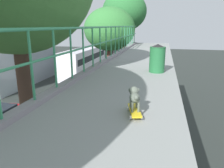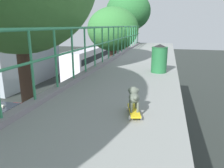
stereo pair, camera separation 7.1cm
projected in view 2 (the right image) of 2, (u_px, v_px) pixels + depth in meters
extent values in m
cube|color=gray|center=(71.00, 168.00, 2.33)|extent=(2.50, 30.21, 0.36)
cube|color=black|center=(74.00, 148.00, 2.37)|extent=(2.45, 0.06, 0.00)
cylinder|color=#368F60|center=(32.00, 66.00, 3.49)|extent=(0.04, 0.04, 1.15)
cylinder|color=#368F60|center=(56.00, 59.00, 4.23)|extent=(0.04, 0.04, 1.15)
cylinder|color=#368F60|center=(73.00, 54.00, 4.96)|extent=(0.04, 0.04, 1.15)
cylinder|color=#368F60|center=(85.00, 50.00, 5.70)|extent=(0.04, 0.04, 1.15)
cylinder|color=#368F60|center=(95.00, 47.00, 6.43)|extent=(0.04, 0.04, 1.15)
cylinder|color=#368F60|center=(102.00, 45.00, 7.16)|extent=(0.04, 0.04, 1.15)
cylinder|color=#368F60|center=(109.00, 43.00, 7.90)|extent=(0.04, 0.04, 1.15)
cylinder|color=#368F60|center=(114.00, 42.00, 8.63)|extent=(0.04, 0.04, 1.15)
cylinder|color=#368F60|center=(118.00, 40.00, 9.37)|extent=(0.04, 0.04, 1.15)
cylinder|color=#368F60|center=(122.00, 39.00, 10.10)|extent=(0.04, 0.04, 1.15)
cylinder|color=#368F60|center=(125.00, 38.00, 10.83)|extent=(0.04, 0.04, 1.15)
cylinder|color=#368F60|center=(128.00, 38.00, 11.57)|extent=(0.04, 0.04, 1.15)
cylinder|color=#368F60|center=(130.00, 37.00, 12.30)|extent=(0.04, 0.04, 1.15)
cylinder|color=#368F60|center=(133.00, 36.00, 13.04)|extent=(0.04, 0.04, 1.15)
cylinder|color=#368F60|center=(134.00, 36.00, 13.77)|extent=(0.04, 0.04, 1.15)
cylinder|color=#368F60|center=(136.00, 35.00, 14.50)|extent=(0.04, 0.04, 1.15)
cylinder|color=#368F60|center=(138.00, 35.00, 15.24)|extent=(0.04, 0.04, 1.15)
cube|color=slate|center=(11.00, 167.00, 9.04)|extent=(1.61, 4.50, 0.70)
cube|color=#1E232B|center=(4.00, 158.00, 8.58)|extent=(1.34, 2.16, 0.62)
cylinder|color=black|center=(45.00, 156.00, 10.20)|extent=(0.22, 0.63, 0.63)
cylinder|color=black|center=(18.00, 151.00, 10.57)|extent=(0.22, 0.63, 0.63)
cube|color=red|center=(1.00, 120.00, 13.61)|extent=(1.78, 4.56, 0.64)
cube|color=#1E232B|center=(2.00, 111.00, 13.60)|extent=(1.50, 1.85, 0.51)
cube|color=silver|center=(1.00, 106.00, 13.51)|extent=(0.36, 0.16, 0.12)
cylinder|color=black|center=(28.00, 115.00, 14.84)|extent=(0.21, 0.62, 0.62)
cylinder|color=black|center=(7.00, 113.00, 15.25)|extent=(0.21, 0.62, 0.62)
cube|color=black|center=(80.00, 107.00, 15.85)|extent=(1.69, 4.55, 0.58)
cube|color=#1E232B|center=(78.00, 100.00, 15.40)|extent=(1.41, 2.13, 0.60)
cylinder|color=black|center=(96.00, 103.00, 17.02)|extent=(0.20, 0.66, 0.66)
cylinder|color=black|center=(78.00, 102.00, 17.41)|extent=(0.20, 0.66, 0.66)
cylinder|color=black|center=(83.00, 118.00, 14.39)|extent=(0.20, 0.66, 0.66)
cylinder|color=black|center=(61.00, 115.00, 14.78)|extent=(0.20, 0.66, 0.66)
cube|color=white|center=(88.00, 61.00, 27.85)|extent=(2.33, 11.28, 3.18)
cube|color=black|center=(88.00, 56.00, 27.70)|extent=(2.35, 10.38, 0.70)
cylinder|color=black|center=(105.00, 66.00, 31.64)|extent=(0.28, 0.96, 0.96)
cylinder|color=black|center=(91.00, 66.00, 32.17)|extent=(0.28, 0.96, 0.96)
cylinder|color=black|center=(88.00, 77.00, 25.05)|extent=(0.28, 0.96, 0.96)
cylinder|color=black|center=(71.00, 76.00, 25.59)|extent=(0.28, 0.96, 0.96)
cylinder|color=#493228|center=(32.00, 126.00, 6.83)|extent=(0.40, 0.40, 6.42)
cylinder|color=brown|center=(113.00, 77.00, 16.20)|extent=(0.46, 0.46, 5.05)
ellipsoid|color=#367B39|center=(113.00, 29.00, 15.27)|extent=(3.63, 3.63, 3.07)
cylinder|color=#523430|center=(127.00, 55.00, 23.13)|extent=(0.55, 0.55, 6.45)
ellipsoid|color=#2D7136|center=(128.00, 11.00, 21.95)|extent=(4.54, 4.54, 3.92)
cube|color=gold|center=(134.00, 110.00, 3.24)|extent=(0.28, 0.56, 0.02)
cylinder|color=white|center=(138.00, 108.00, 3.42)|extent=(0.04, 0.06, 0.06)
cylinder|color=white|center=(127.00, 109.00, 3.42)|extent=(0.04, 0.06, 0.06)
cylinder|color=white|center=(141.00, 118.00, 3.08)|extent=(0.04, 0.06, 0.06)
cylinder|color=white|center=(130.00, 118.00, 3.08)|extent=(0.04, 0.06, 0.06)
cylinder|color=#5A6356|center=(136.00, 103.00, 3.29)|extent=(0.04, 0.04, 0.15)
cylinder|color=#5A6356|center=(130.00, 103.00, 3.29)|extent=(0.04, 0.04, 0.15)
cylinder|color=#5A6356|center=(138.00, 107.00, 3.12)|extent=(0.04, 0.04, 0.15)
cylinder|color=#5A6356|center=(131.00, 107.00, 3.12)|extent=(0.04, 0.04, 0.15)
ellipsoid|color=#5A6356|center=(134.00, 98.00, 3.18)|extent=(0.21, 0.27, 0.14)
sphere|color=#5A6356|center=(133.00, 91.00, 3.25)|extent=(0.15, 0.15, 0.15)
ellipsoid|color=#5E5454|center=(133.00, 91.00, 3.32)|extent=(0.07, 0.08, 0.04)
sphere|color=#5A6356|center=(137.00, 90.00, 3.25)|extent=(0.06, 0.06, 0.06)
sphere|color=#5A6356|center=(130.00, 90.00, 3.25)|extent=(0.06, 0.06, 0.06)
sphere|color=#5A6356|center=(135.00, 98.00, 3.04)|extent=(0.07, 0.07, 0.07)
cylinder|color=#236A39|center=(159.00, 60.00, 6.10)|extent=(0.44, 0.44, 0.72)
cone|color=black|center=(160.00, 46.00, 6.00)|extent=(0.45, 0.45, 0.10)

